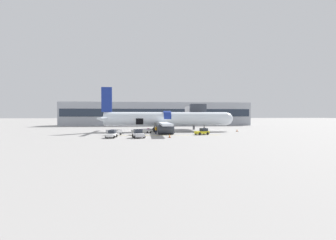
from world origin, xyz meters
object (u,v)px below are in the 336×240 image
object	(u,v)px
ground_crew_loader_a	(163,130)
ground_crew_driver	(159,129)
baggage_tug_mid	(112,134)
ground_crew_supervisor	(156,130)
ground_crew_loader_b	(165,129)
suitcase_on_tarmac_upright	(137,132)
baggage_tug_lead	(138,134)
baggage_cart_queued	(139,132)
airplane	(165,119)
baggage_cart_loading	(146,131)
baggage_tug_rear	(202,132)
baggage_cart_empty	(115,132)

from	to	relation	value
ground_crew_loader_a	ground_crew_driver	world-z (taller)	ground_crew_driver
baggage_tug_mid	ground_crew_supervisor	distance (m)	10.87
ground_crew_loader_b	ground_crew_supervisor	bearing A→B (deg)	-125.34
baggage_tug_mid	suitcase_on_tarmac_upright	world-z (taller)	baggage_tug_mid
baggage_tug_lead	baggage_tug_mid	world-z (taller)	baggage_tug_lead
baggage_cart_queued	ground_crew_driver	xyz separation A→B (m)	(4.41, 4.01, 0.47)
baggage_tug_lead	suitcase_on_tarmac_upright	distance (m)	8.57
ground_crew_supervisor	ground_crew_loader_b	bearing A→B (deg)	54.66
ground_crew_driver	ground_crew_loader_b	bearing A→B (deg)	35.79
ground_crew_supervisor	airplane	bearing A→B (deg)	68.92
baggage_tug_lead	baggage_cart_loading	size ratio (longest dim) A/B	0.86
baggage_tug_rear	suitcase_on_tarmac_upright	bearing A→B (deg)	166.39
airplane	ground_crew_supervisor	xyz separation A→B (m)	(-2.51, -6.52, -2.10)
baggage_cart_queued	baggage_cart_empty	distance (m)	4.74
ground_crew_loader_a	suitcase_on_tarmac_upright	world-z (taller)	ground_crew_loader_a
baggage_tug_mid	baggage_cart_empty	distance (m)	4.83
baggage_cart_loading	suitcase_on_tarmac_upright	bearing A→B (deg)	-133.25
baggage_cart_queued	suitcase_on_tarmac_upright	distance (m)	2.57
suitcase_on_tarmac_upright	ground_crew_supervisor	bearing A→B (deg)	-9.65
ground_crew_supervisor	suitcase_on_tarmac_upright	xyz separation A→B (m)	(-4.02, 0.68, -0.56)
ground_crew_supervisor	baggage_cart_empty	bearing A→B (deg)	-164.47
airplane	baggage_tug_rear	bearing A→B (deg)	-52.74
baggage_tug_mid	ground_crew_driver	size ratio (longest dim) A/B	1.69
baggage_tug_lead	suitcase_on_tarmac_upright	bearing A→B (deg)	93.90
airplane	baggage_cart_empty	xyz separation A→B (m)	(-10.81, -8.82, -2.38)
baggage_cart_queued	ground_crew_supervisor	distance (m)	4.05
ground_crew_driver	baggage_cart_queued	bearing A→B (deg)	-137.71
baggage_cart_empty	suitcase_on_tarmac_upright	xyz separation A→B (m)	(4.28, 2.99, -0.27)
airplane	ground_crew_loader_a	size ratio (longest dim) A/B	21.56
baggage_tug_rear	ground_crew_driver	size ratio (longest dim) A/B	1.76
baggage_cart_empty	baggage_cart_loading	bearing A→B (deg)	39.03
ground_crew_loader_a	suitcase_on_tarmac_upright	bearing A→B (deg)	-176.71
baggage_cart_queued	baggage_tug_lead	bearing A→B (deg)	-88.60
baggage_cart_loading	ground_crew_loader_a	xyz separation A→B (m)	(3.79, -1.68, 0.34)
airplane	baggage_cart_queued	distance (m)	10.64
suitcase_on_tarmac_upright	baggage_tug_rear	bearing A→B (deg)	-13.61
airplane	baggage_tug_mid	world-z (taller)	airplane
airplane	ground_crew_loader_b	xyz separation A→B (m)	(-0.23, -3.29, -2.16)
baggage_tug_lead	ground_crew_loader_a	bearing A→B (deg)	60.08
ground_crew_supervisor	baggage_tug_rear	bearing A→B (deg)	-15.26
airplane	baggage_cart_queued	xyz separation A→B (m)	(-6.10, -8.36, -2.48)
baggage_cart_queued	ground_crew_supervisor	size ratio (longest dim) A/B	2.37
baggage_tug_lead	baggage_cart_empty	bearing A→B (deg)	131.20
baggage_cart_loading	ground_crew_loader_b	world-z (taller)	ground_crew_loader_b
baggage_tug_lead	baggage_tug_rear	world-z (taller)	baggage_tug_lead
ground_crew_loader_b	ground_crew_driver	xyz separation A→B (m)	(-1.47, -1.06, 0.15)
baggage_tug_lead	suitcase_on_tarmac_upright	world-z (taller)	baggage_tug_lead
baggage_cart_empty	ground_crew_driver	distance (m)	10.16
baggage_cart_queued	baggage_cart_empty	world-z (taller)	baggage_cart_empty
ground_crew_loader_b	baggage_cart_loading	bearing A→B (deg)	-173.16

